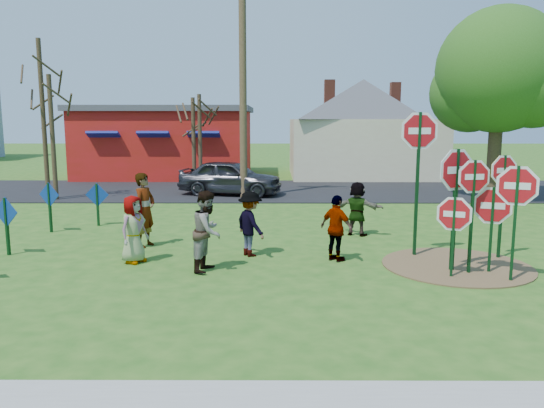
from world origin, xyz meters
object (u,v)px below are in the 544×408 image
(suv, at_px, (230,177))
(utility_pole, at_px, (243,74))
(stop_sign_b, at_px, (419,147))
(stop_sign_c, at_px, (473,190))
(person_a, at_px, (134,229))
(leafy_tree, at_px, (502,77))
(person_b, at_px, (145,210))
(stop_sign_a, at_px, (454,220))
(stop_sign_d, at_px, (503,180))

(suv, relative_size, utility_pole, 0.46)
(stop_sign_b, distance_m, stop_sign_c, 1.83)
(person_a, relative_size, leafy_tree, 0.20)
(person_a, xyz_separation_m, leafy_tree, (11.85, 9.26, 4.02))
(suv, bearing_deg, utility_pole, -129.64)
(person_b, bearing_deg, suv, 12.52)
(stop_sign_c, relative_size, person_a, 1.64)
(stop_sign_c, xyz_separation_m, suv, (-5.88, 11.51, -0.98))
(person_a, height_order, suv, person_a)
(stop_sign_a, height_order, person_b, person_b)
(stop_sign_c, xyz_separation_m, leafy_tree, (4.69, 10.13, 3.03))
(stop_sign_a, bearing_deg, stop_sign_d, 66.30)
(stop_sign_d, xyz_separation_m, person_b, (-8.41, 1.16, -0.89))
(stop_sign_d, xyz_separation_m, utility_pole, (-6.40, 9.47, 3.13))
(stop_sign_a, xyz_separation_m, leafy_tree, (5.14, 10.39, 3.59))
(stop_sign_a, bearing_deg, person_b, -178.41)
(stop_sign_c, relative_size, leafy_tree, 0.34)
(person_b, bearing_deg, stop_sign_d, -76.64)
(person_b, bearing_deg, person_a, -154.67)
(stop_sign_a, xyz_separation_m, utility_pole, (-4.83, 10.97, 3.76))
(utility_pole, bearing_deg, stop_sign_d, -55.94)
(stop_sign_a, relative_size, stop_sign_d, 0.71)
(stop_sign_a, height_order, stop_sign_b, stop_sign_b)
(suv, bearing_deg, stop_sign_b, -139.46)
(stop_sign_a, distance_m, person_b, 7.33)
(person_a, distance_m, utility_pole, 10.86)
(stop_sign_d, xyz_separation_m, person_a, (-8.30, -0.37, -1.06))
(leafy_tree, bearing_deg, utility_pole, 176.68)
(leafy_tree, bearing_deg, suv, 172.54)
(person_a, height_order, utility_pole, utility_pole)
(stop_sign_b, xyz_separation_m, stop_sign_d, (1.87, -0.24, -0.74))
(stop_sign_c, distance_m, suv, 12.96)
(stop_sign_b, bearing_deg, leafy_tree, 56.15)
(stop_sign_b, xyz_separation_m, leafy_tree, (5.43, 8.66, 2.22))
(stop_sign_c, bearing_deg, stop_sign_b, 108.52)
(stop_sign_c, distance_m, person_a, 7.28)
(stop_sign_b, height_order, stop_sign_d, stop_sign_b)
(person_b, distance_m, suv, 9.23)
(person_a, xyz_separation_m, suv, (1.29, 10.65, 0.02))
(person_a, distance_m, leafy_tree, 15.57)
(leafy_tree, bearing_deg, stop_sign_d, -111.80)
(stop_sign_d, bearing_deg, stop_sign_b, 155.91)
(stop_sign_a, height_order, utility_pole, utility_pole)
(person_a, distance_m, suv, 10.73)
(stop_sign_a, relative_size, utility_pole, 0.19)
(person_b, relative_size, leafy_tree, 0.25)
(person_b, bearing_deg, utility_pole, 7.69)
(stop_sign_a, height_order, stop_sign_c, stop_sign_c)
(leafy_tree, bearing_deg, person_b, -147.12)
(person_a, height_order, person_b, person_b)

